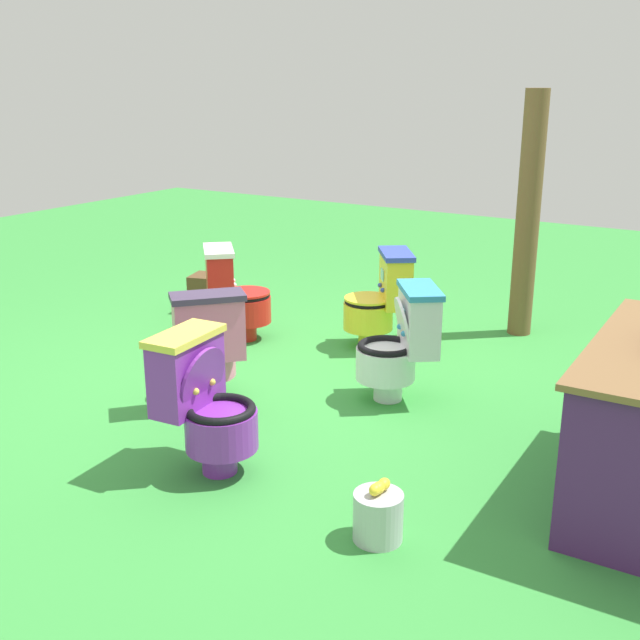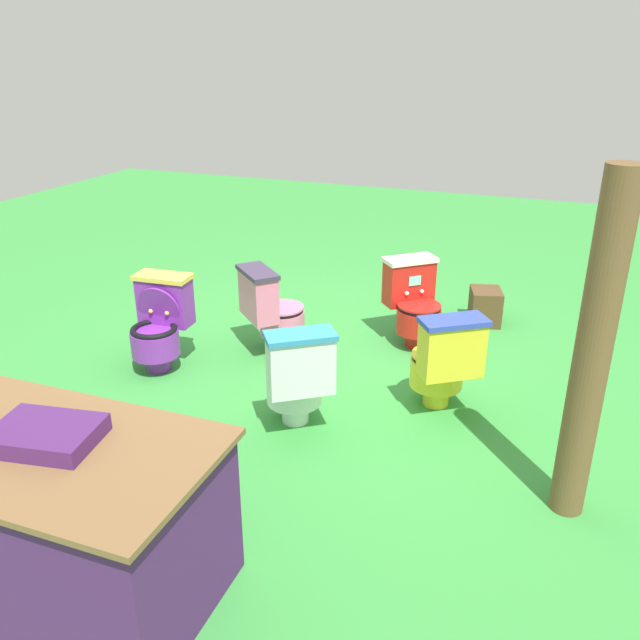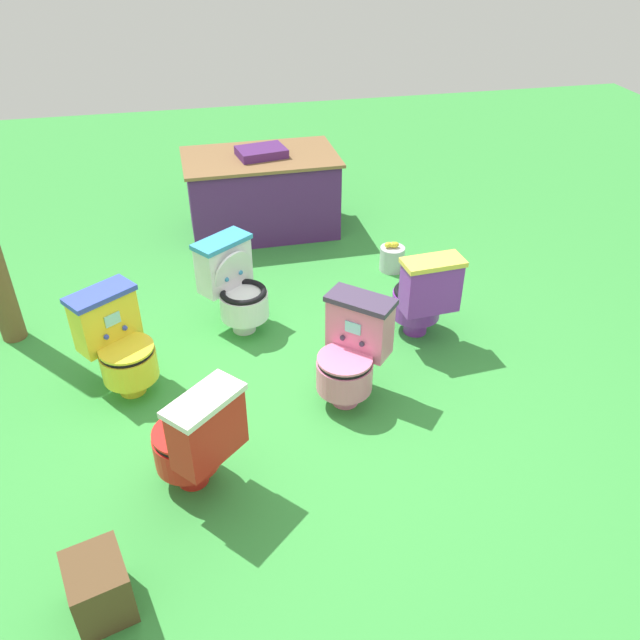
{
  "view_description": "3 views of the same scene",
  "coord_description": "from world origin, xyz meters",
  "px_view_note": "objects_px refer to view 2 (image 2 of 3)",
  "views": [
    {
      "loc": [
        3.86,
        2.86,
        1.93
      ],
      "look_at": [
        0.0,
        0.47,
        0.51
      ],
      "focal_mm": 43.5,
      "sensor_mm": 36.0,
      "label": 1
    },
    {
      "loc": [
        -1.75,
        4.31,
        2.34
      ],
      "look_at": [
        -0.12,
        0.18,
        0.47
      ],
      "focal_mm": 36.49,
      "sensor_mm": 36.0,
      "label": 2
    },
    {
      "loc": [
        -0.49,
        -3.33,
        2.9
      ],
      "look_at": [
        0.26,
        0.17,
        0.47
      ],
      "focal_mm": 36.21,
      "sensor_mm": 36.0,
      "label": 3
    }
  ],
  "objects_px": {
    "toilet_pink": "(272,310)",
    "wooden_post": "(592,354)",
    "toilet_purple": "(160,322)",
    "toilet_yellow": "(443,361)",
    "vendor_table": "(60,517)",
    "toilet_white": "(297,377)",
    "toilet_red": "(414,302)",
    "lemon_bucket": "(57,414)",
    "small_crate": "(485,306)"
  },
  "relations": [
    {
      "from": "toilet_pink",
      "to": "lemon_bucket",
      "type": "height_order",
      "value": "toilet_pink"
    },
    {
      "from": "toilet_white",
      "to": "toilet_yellow",
      "type": "xyz_separation_m",
      "value": [
        -0.83,
        -0.58,
        -0.0
      ]
    },
    {
      "from": "toilet_yellow",
      "to": "toilet_pink",
      "type": "xyz_separation_m",
      "value": [
        1.49,
        -0.42,
        0.0
      ]
    },
    {
      "from": "small_crate",
      "to": "toilet_purple",
      "type": "bearing_deg",
      "value": 39.21
    },
    {
      "from": "toilet_pink",
      "to": "lemon_bucket",
      "type": "bearing_deg",
      "value": -74.3
    },
    {
      "from": "toilet_white",
      "to": "toilet_yellow",
      "type": "height_order",
      "value": "same"
    },
    {
      "from": "toilet_yellow",
      "to": "wooden_post",
      "type": "xyz_separation_m",
      "value": [
        -0.87,
        0.79,
        0.56
      ]
    },
    {
      "from": "toilet_yellow",
      "to": "toilet_pink",
      "type": "height_order",
      "value": "same"
    },
    {
      "from": "toilet_red",
      "to": "toilet_yellow",
      "type": "bearing_deg",
      "value": 72.33
    },
    {
      "from": "toilet_yellow",
      "to": "wooden_post",
      "type": "height_order",
      "value": "wooden_post"
    },
    {
      "from": "toilet_purple",
      "to": "vendor_table",
      "type": "bearing_deg",
      "value": 108.86
    },
    {
      "from": "toilet_pink",
      "to": "wooden_post",
      "type": "height_order",
      "value": "wooden_post"
    },
    {
      "from": "vendor_table",
      "to": "wooden_post",
      "type": "distance_m",
      "value": 2.63
    },
    {
      "from": "toilet_red",
      "to": "lemon_bucket",
      "type": "height_order",
      "value": "toilet_red"
    },
    {
      "from": "wooden_post",
      "to": "lemon_bucket",
      "type": "relative_size",
      "value": 6.76
    },
    {
      "from": "toilet_pink",
      "to": "toilet_purple",
      "type": "bearing_deg",
      "value": -98.83
    },
    {
      "from": "toilet_white",
      "to": "vendor_table",
      "type": "height_order",
      "value": "vendor_table"
    },
    {
      "from": "toilet_white",
      "to": "lemon_bucket",
      "type": "xyz_separation_m",
      "value": [
        1.45,
        0.61,
        -0.26
      ]
    },
    {
      "from": "toilet_red",
      "to": "vendor_table",
      "type": "distance_m",
      "value": 3.35
    },
    {
      "from": "toilet_white",
      "to": "wooden_post",
      "type": "height_order",
      "value": "wooden_post"
    },
    {
      "from": "toilet_purple",
      "to": "lemon_bucket",
      "type": "bearing_deg",
      "value": 79.57
    },
    {
      "from": "small_crate",
      "to": "toilet_pink",
      "type": "bearing_deg",
      "value": 39.26
    },
    {
      "from": "toilet_yellow",
      "to": "vendor_table",
      "type": "relative_size",
      "value": 0.49
    },
    {
      "from": "toilet_white",
      "to": "toilet_pink",
      "type": "xyz_separation_m",
      "value": [
        0.66,
        -0.99,
        -0.0
      ]
    },
    {
      "from": "toilet_red",
      "to": "small_crate",
      "type": "distance_m",
      "value": 0.86
    },
    {
      "from": "toilet_red",
      "to": "toilet_purple",
      "type": "relative_size",
      "value": 1.0
    },
    {
      "from": "toilet_white",
      "to": "toilet_pink",
      "type": "relative_size",
      "value": 1.0
    },
    {
      "from": "toilet_white",
      "to": "wooden_post",
      "type": "bearing_deg",
      "value": -43.63
    },
    {
      "from": "toilet_purple",
      "to": "lemon_bucket",
      "type": "relative_size",
      "value": 2.63
    },
    {
      "from": "vendor_table",
      "to": "toilet_pink",
      "type": "bearing_deg",
      "value": -85.28
    },
    {
      "from": "toilet_red",
      "to": "vendor_table",
      "type": "relative_size",
      "value": 0.49
    },
    {
      "from": "toilet_red",
      "to": "toilet_pink",
      "type": "relative_size",
      "value": 1.0
    },
    {
      "from": "lemon_bucket",
      "to": "toilet_purple",
      "type": "bearing_deg",
      "value": -95.85
    },
    {
      "from": "toilet_pink",
      "to": "toilet_yellow",
      "type": "bearing_deg",
      "value": 26.37
    },
    {
      "from": "toilet_red",
      "to": "wooden_post",
      "type": "distance_m",
      "value": 2.31
    },
    {
      "from": "toilet_pink",
      "to": "vendor_table",
      "type": "height_order",
      "value": "vendor_table"
    },
    {
      "from": "toilet_pink",
      "to": "small_crate",
      "type": "height_order",
      "value": "toilet_pink"
    },
    {
      "from": "toilet_yellow",
      "to": "lemon_bucket",
      "type": "xyz_separation_m",
      "value": [
        2.29,
        1.19,
        -0.25
      ]
    },
    {
      "from": "toilet_white",
      "to": "lemon_bucket",
      "type": "relative_size",
      "value": 2.63
    },
    {
      "from": "toilet_red",
      "to": "lemon_bucket",
      "type": "bearing_deg",
      "value": 8.38
    },
    {
      "from": "toilet_purple",
      "to": "toilet_yellow",
      "type": "relative_size",
      "value": 1.0
    },
    {
      "from": "toilet_yellow",
      "to": "vendor_table",
      "type": "height_order",
      "value": "vendor_table"
    },
    {
      "from": "toilet_white",
      "to": "wooden_post",
      "type": "relative_size",
      "value": 0.39
    },
    {
      "from": "vendor_table",
      "to": "small_crate",
      "type": "relative_size",
      "value": 4.63
    },
    {
      "from": "toilet_white",
      "to": "wooden_post",
      "type": "xyz_separation_m",
      "value": [
        -1.7,
        0.22,
        0.56
      ]
    },
    {
      "from": "toilet_white",
      "to": "toilet_purple",
      "type": "height_order",
      "value": "same"
    },
    {
      "from": "vendor_table",
      "to": "lemon_bucket",
      "type": "bearing_deg",
      "value": -45.94
    },
    {
      "from": "toilet_red",
      "to": "vendor_table",
      "type": "bearing_deg",
      "value": 34.09
    },
    {
      "from": "toilet_yellow",
      "to": "small_crate",
      "type": "xyz_separation_m",
      "value": [
        -0.05,
        -1.68,
        -0.21
      ]
    },
    {
      "from": "toilet_red",
      "to": "toilet_pink",
      "type": "height_order",
      "value": "same"
    }
  ]
}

